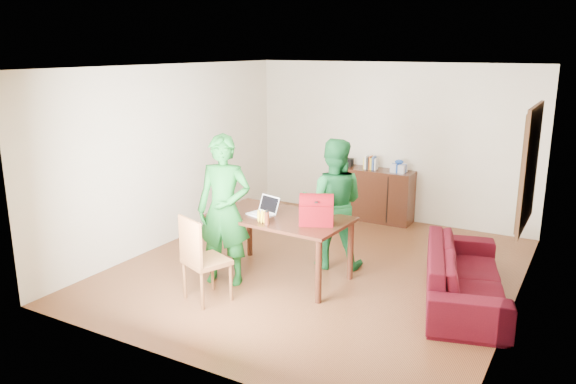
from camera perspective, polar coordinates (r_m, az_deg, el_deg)
The scene contains 10 objects.
room at distance 7.46m, azimuth 3.70°, elevation 1.86°, with size 5.20×5.70×2.90m.
table at distance 7.25m, azimuth -0.78°, elevation -3.28°, with size 1.82×1.09×0.83m.
chair at distance 6.80m, azimuth -8.33°, elevation -8.43°, with size 0.61×0.60×1.05m.
person_near at distance 7.08m, azimuth -6.51°, elevation -1.85°, with size 0.70×0.46×1.91m, color #13581C.
person_far at distance 7.60m, azimuth 4.59°, elevation -1.17°, with size 0.86×0.67×1.78m, color #155E29.
laptop at distance 7.25m, azimuth -2.79°, elevation -2.03°, with size 0.38×0.31×0.23m.
bananas at distance 6.95m, azimuth -2.70°, elevation -2.88°, with size 0.17×0.10×0.06m, color gold, non-canonical shape.
bottle at distance 6.86m, azimuth -2.17°, elevation -2.59°, with size 0.06×0.06×0.18m, color #552413.
red_bag at distance 6.85m, azimuth 2.91°, elevation -2.09°, with size 0.41×0.24×0.30m, color maroon.
sofa at distance 7.05m, azimuth 17.54°, elevation -7.99°, with size 2.21×0.86×0.65m, color #37070E.
Camera 1 is at (3.18, -6.43, 2.94)m, focal length 35.00 mm.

